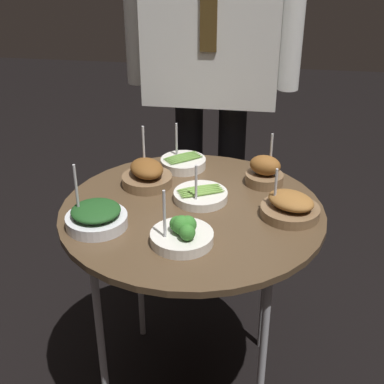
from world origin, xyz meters
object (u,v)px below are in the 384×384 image
at_px(bowl_roast_front_right, 265,172).
at_px(bowl_roast_back_right, 147,175).
at_px(bowl_asparagus_front_center, 201,195).
at_px(serving_cart, 192,222).
at_px(bowl_roast_mid_right, 290,207).
at_px(waiter_figure, 212,34).
at_px(bowl_broccoli_front_left, 182,233).
at_px(bowl_asparagus_far_rim, 183,162).
at_px(bowl_spinach_mid_left, 96,217).

distance_m(bowl_roast_front_right, bowl_roast_back_right, 0.34).
bearing_deg(bowl_asparagus_front_center, bowl_roast_front_right, 36.38).
xyz_separation_m(serving_cart, bowl_roast_front_right, (0.19, 0.18, 0.08)).
bearing_deg(bowl_roast_mid_right, waiter_figure, 116.13).
relative_size(bowl_roast_front_right, waiter_figure, 0.09).
height_order(bowl_broccoli_front_left, bowl_roast_mid_right, bowl_broccoli_front_left).
bearing_deg(bowl_asparagus_far_rim, bowl_roast_mid_right, -38.44).
bearing_deg(waiter_figure, bowl_asparagus_front_center, -86.51).
height_order(serving_cart, bowl_spinach_mid_left, bowl_spinach_mid_left).
relative_size(serving_cart, bowl_asparagus_front_center, 4.76).
distance_m(bowl_roast_mid_right, bowl_roast_back_right, 0.42).
height_order(bowl_roast_mid_right, bowl_asparagus_front_center, bowl_roast_mid_right).
relative_size(bowl_asparagus_far_rim, bowl_roast_back_right, 0.84).
distance_m(bowl_roast_front_right, bowl_spinach_mid_left, 0.51).
height_order(serving_cart, bowl_roast_back_right, bowl_roast_back_right).
distance_m(bowl_spinach_mid_left, waiter_figure, 0.77).
distance_m(serving_cart, bowl_asparagus_far_rim, 0.27).
height_order(serving_cart, bowl_asparagus_front_center, bowl_asparagus_front_center).
distance_m(bowl_roast_front_right, bowl_roast_mid_right, 0.20).
bearing_deg(bowl_broccoli_front_left, bowl_roast_mid_right, 32.32).
bearing_deg(serving_cart, bowl_spinach_mid_left, -151.16).
xyz_separation_m(serving_cart, bowl_roast_mid_right, (0.26, -0.00, 0.07)).
xyz_separation_m(bowl_roast_mid_right, bowl_asparagus_far_rim, (-0.32, 0.26, -0.01)).
xyz_separation_m(bowl_broccoli_front_left, bowl_spinach_mid_left, (-0.23, 0.04, 0.00)).
bearing_deg(bowl_spinach_mid_left, bowl_roast_back_right, 72.70).
bearing_deg(bowl_asparagus_front_center, bowl_asparagus_far_rim, 112.04).
height_order(bowl_asparagus_front_center, waiter_figure, waiter_figure).
bearing_deg(bowl_broccoli_front_left, bowl_roast_back_right, 117.70).
xyz_separation_m(bowl_roast_front_right, bowl_asparagus_front_center, (-0.17, -0.13, -0.02)).
bearing_deg(bowl_roast_front_right, bowl_roast_back_right, -170.06).
bearing_deg(waiter_figure, bowl_roast_mid_right, -63.87).
relative_size(bowl_spinach_mid_left, waiter_figure, 0.11).
distance_m(bowl_roast_mid_right, waiter_figure, 0.70).
bearing_deg(bowl_roast_front_right, bowl_asparagus_far_rim, 163.45).
bearing_deg(bowl_roast_mid_right, bowl_roast_back_right, 163.22).
bearing_deg(bowl_asparagus_far_rim, bowl_roast_front_right, -16.55).
bearing_deg(bowl_roast_front_right, bowl_spinach_mid_left, -143.76).
bearing_deg(bowl_roast_mid_right, serving_cart, 179.17).
distance_m(bowl_broccoli_front_left, bowl_roast_back_right, 0.32).
xyz_separation_m(bowl_roast_mid_right, bowl_asparagus_front_center, (-0.24, 0.06, -0.01)).
xyz_separation_m(bowl_spinach_mid_left, waiter_figure, (0.21, 0.67, 0.32)).
relative_size(bowl_spinach_mid_left, bowl_asparagus_far_rim, 1.21).
bearing_deg(bowl_asparagus_front_center, bowl_spinach_mid_left, -143.86).
bearing_deg(bowl_broccoli_front_left, bowl_spinach_mid_left, 169.27).
bearing_deg(bowl_broccoli_front_left, bowl_asparagus_front_center, 85.99).
distance_m(bowl_roast_mid_right, bowl_asparagus_front_center, 0.25).
bearing_deg(waiter_figure, bowl_broccoli_front_left, -88.79).
xyz_separation_m(bowl_roast_mid_right, bowl_roast_back_right, (-0.41, 0.12, 0.01)).
height_order(bowl_roast_front_right, bowl_roast_back_right, bowl_roast_back_right).
bearing_deg(bowl_asparagus_front_center, waiter_figure, 93.49).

